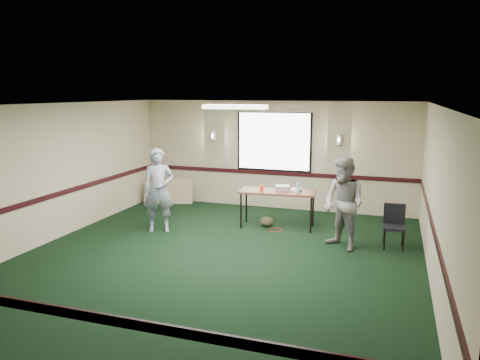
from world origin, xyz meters
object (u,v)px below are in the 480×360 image
(projector, at_px, (283,188))
(person_left, at_px, (159,190))
(conference_chair, at_px, (394,222))
(person_right, at_px, (344,204))
(folding_table, at_px, (278,194))

(projector, xyz_separation_m, person_left, (-2.40, -1.15, 0.02))
(projector, height_order, person_left, person_left)
(conference_chair, bearing_deg, person_right, -158.28)
(projector, bearing_deg, person_right, -45.80)
(projector, bearing_deg, conference_chair, -24.22)
(conference_chair, height_order, person_right, person_right)
(folding_table, xyz_separation_m, person_left, (-2.31, -1.04, 0.13))
(folding_table, bearing_deg, conference_chair, -17.78)
(person_right, bearing_deg, projector, -178.98)
(conference_chair, xyz_separation_m, person_left, (-4.73, -0.48, 0.40))
(folding_table, height_order, person_left, person_left)
(person_left, xyz_separation_m, person_right, (3.82, 0.06, -0.01))
(folding_table, relative_size, person_left, 0.95)
(person_left, bearing_deg, person_right, -25.63)
(folding_table, xyz_separation_m, conference_chair, (2.42, -0.56, -0.28))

